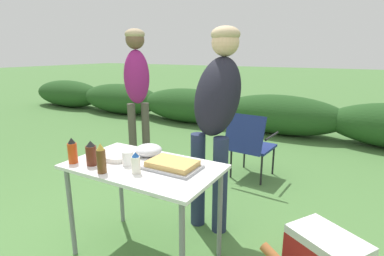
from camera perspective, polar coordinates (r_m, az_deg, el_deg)
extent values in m
plane|color=#4C7A3D|center=(2.55, -8.57, -22.65)|extent=(60.00, 60.00, 0.00)
ellipsoid|color=#234C1E|center=(9.32, -22.51, 6.10)|extent=(2.40, 0.90, 0.74)
ellipsoid|color=#234C1E|center=(7.85, -13.38, 5.45)|extent=(2.40, 0.90, 0.74)
ellipsoid|color=#234C1E|center=(6.67, -0.59, 4.32)|extent=(2.40, 0.90, 0.74)
ellipsoid|color=#234C1E|center=(5.94, 16.36, 2.49)|extent=(2.40, 0.90, 0.74)
cube|color=white|center=(2.20, -9.28, -7.27)|extent=(1.10, 0.64, 0.02)
cylinder|color=gray|center=(2.51, -22.05, -14.67)|extent=(0.04, 0.04, 0.71)
cylinder|color=gray|center=(1.93, -1.87, -22.96)|extent=(0.04, 0.04, 0.71)
cylinder|color=gray|center=(2.83, -13.41, -10.58)|extent=(0.04, 0.04, 0.71)
cylinder|color=gray|center=(2.33, 5.32, -15.88)|extent=(0.04, 0.04, 0.71)
cube|color=#9E9EA3|center=(2.10, -3.74, -7.46)|extent=(0.37, 0.25, 0.02)
cube|color=tan|center=(2.09, -3.75, -6.75)|extent=(0.33, 0.22, 0.04)
cylinder|color=white|center=(2.35, -13.63, -5.27)|extent=(0.24, 0.24, 0.04)
ellipsoid|color=silver|center=(2.37, -8.25, -4.15)|extent=(0.21, 0.21, 0.09)
cylinder|color=white|center=(2.19, -12.10, -5.65)|extent=(0.08, 0.08, 0.10)
cylinder|color=silver|center=(2.04, -10.64, -6.94)|extent=(0.06, 0.06, 0.12)
cone|color=#194793|center=(2.01, -10.73, -4.97)|extent=(0.05, 0.05, 0.03)
cylinder|color=#562314|center=(2.26, -18.61, -5.01)|extent=(0.08, 0.08, 0.14)
cone|color=black|center=(2.23, -18.79, -2.80)|extent=(0.06, 0.06, 0.04)
cylinder|color=#CC4214|center=(2.35, -21.78, -4.46)|extent=(0.07, 0.07, 0.15)
cone|color=black|center=(2.32, -22.00, -2.22)|extent=(0.06, 0.06, 0.04)
cylinder|color=brown|center=(2.09, -16.87, -6.10)|extent=(0.06, 0.06, 0.16)
cone|color=gold|center=(2.06, -17.07, -3.40)|extent=(0.05, 0.05, 0.05)
cylinder|color=#232D4C|center=(2.69, 1.13, -9.88)|extent=(0.13, 0.13, 0.85)
cylinder|color=#232D4C|center=(2.60, 5.35, -10.89)|extent=(0.13, 0.13, 0.85)
ellipsoid|color=black|center=(2.54, 4.84, 6.13)|extent=(0.42, 0.54, 0.74)
sphere|color=#DBAD89|center=(2.63, 6.38, 15.91)|extent=(0.24, 0.24, 0.24)
ellipsoid|color=tan|center=(2.64, 6.42, 17.31)|extent=(0.25, 0.25, 0.14)
cylinder|color=#4C473D|center=(4.14, -11.26, -1.36)|extent=(0.11, 0.11, 0.86)
cylinder|color=#4C473D|center=(4.16, -8.77, -1.15)|extent=(0.11, 0.11, 0.86)
ellipsoid|color=#931E70|center=(4.01, -10.49, 9.52)|extent=(0.40, 0.41, 0.70)
sphere|color=brown|center=(4.00, -10.81, 16.20)|extent=(0.24, 0.24, 0.24)
ellipsoid|color=tan|center=(4.01, -10.85, 17.13)|extent=(0.25, 0.25, 0.14)
cube|color=navy|center=(3.80, 11.55, -3.51)|extent=(0.50, 0.50, 0.03)
cube|color=navy|center=(3.49, 9.94, -1.11)|extent=(0.47, 0.20, 0.44)
cylinder|color=black|center=(3.77, 7.39, -6.62)|extent=(0.02, 0.02, 0.38)
cylinder|color=black|center=(3.62, 13.08, -7.78)|extent=(0.02, 0.02, 0.38)
cylinder|color=black|center=(4.11, 9.94, -4.93)|extent=(0.02, 0.02, 0.38)
cylinder|color=black|center=(3.97, 15.22, -5.90)|extent=(0.02, 0.02, 0.38)
cylinder|color=black|center=(3.84, 8.53, -0.46)|extent=(0.06, 0.41, 0.02)
cylinder|color=black|center=(3.67, 14.99, -1.48)|extent=(0.06, 0.41, 0.02)
cube|color=silver|center=(2.32, 24.51, -18.77)|extent=(0.58, 0.53, 0.06)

